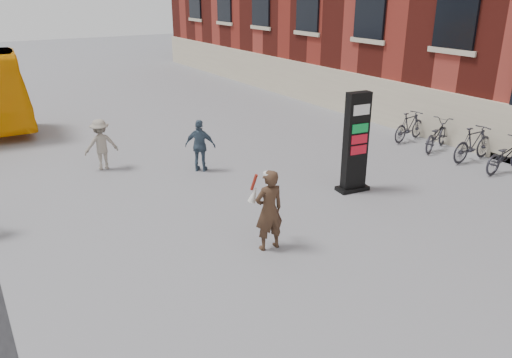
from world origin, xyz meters
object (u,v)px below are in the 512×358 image
bike_6 (436,135)px  bike_7 (409,126)px  woman (269,209)px  bike_5 (473,144)px  pedestrian_b (101,144)px  info_pylon (356,143)px  bike_4 (506,155)px  pedestrian_c (200,146)px

bike_6 → bike_7: 1.19m
woman → bike_5: bearing=-167.4°
pedestrian_b → bike_5: (10.17, -5.40, -0.21)m
info_pylon → bike_4: 5.12m
woman → bike_4: size_ratio=0.93×
woman → pedestrian_b: bearing=-73.4°
info_pylon → woman: info_pylon is taller
info_pylon → bike_4: size_ratio=1.41×
bike_7 → info_pylon: bearing=107.1°
info_pylon → pedestrian_b: 7.48m
bike_5 → bike_7: (0.00, 2.61, -0.03)m
pedestrian_c → bike_6: (7.72, -2.26, -0.28)m
woman → pedestrian_b: (-1.58, 6.77, -0.13)m
woman → pedestrian_c: (0.87, 5.05, -0.12)m
pedestrian_b → bike_4: (10.17, -6.52, -0.27)m
bike_4 → bike_5: size_ratio=1.02×
pedestrian_b → bike_4: pedestrian_b is taller
pedestrian_c → bike_6: bearing=-155.5°
bike_5 → info_pylon: bearing=87.7°
info_pylon → pedestrian_c: bearing=135.4°
woman → pedestrian_c: woman is taller
woman → bike_5: (8.59, 1.37, -0.34)m
info_pylon → bike_5: (4.89, -0.12, -0.78)m
woman → pedestrian_b: size_ratio=1.14×
woman → info_pylon: bearing=-154.5°
woman → bike_4: bearing=-174.8°
woman → bike_7: size_ratio=1.00×
info_pylon → woman: (-3.69, -1.49, -0.44)m
info_pylon → bike_6: (4.89, 1.30, -0.84)m
bike_4 → bike_5: (0.00, 1.12, 0.06)m
pedestrian_b → bike_7: bearing=167.8°
woman → bike_6: bearing=-158.5°
woman → bike_4: (8.59, 0.25, -0.40)m
bike_4 → bike_7: size_ratio=1.08×
bike_4 → woman: bearing=89.1°
bike_4 → bike_6: (0.00, 2.54, 0.01)m
pedestrian_c → bike_7: bearing=-147.0°
pedestrian_b → pedestrian_c: pedestrian_c is taller
bike_6 → bike_7: size_ratio=1.09×
info_pylon → bike_4: info_pylon is taller
pedestrian_b → pedestrian_c: 3.00m
info_pylon → pedestrian_b: info_pylon is taller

